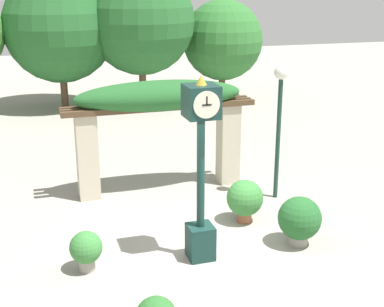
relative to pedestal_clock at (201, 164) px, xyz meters
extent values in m
plane|color=gray|center=(0.15, 0.28, -1.78)|extent=(60.00, 60.00, 0.00)
cube|color=#14332D|center=(0.00, 0.00, -1.46)|extent=(0.45, 0.45, 0.63)
cylinder|color=#14332D|center=(0.00, 0.00, -0.18)|extent=(0.14, 0.14, 1.93)
cylinder|color=gold|center=(0.00, 0.00, 0.81)|extent=(0.22, 0.22, 0.04)
cube|color=#14332D|center=(0.00, 0.00, 1.10)|extent=(0.54, 0.54, 0.54)
cylinder|color=beige|center=(0.00, -0.28, 1.10)|extent=(0.44, 0.02, 0.44)
cylinder|color=beige|center=(0.00, 0.28, 1.10)|extent=(0.44, 0.02, 0.44)
cube|color=black|center=(0.00, -0.30, 1.10)|extent=(0.16, 0.01, 0.02)
cube|color=black|center=(0.00, -0.30, 1.17)|extent=(0.02, 0.01, 0.14)
cone|color=gold|center=(0.00, 0.00, 1.45)|extent=(0.19, 0.19, 0.16)
cube|color=#BCB299|center=(-1.55, 3.46, -0.79)|extent=(0.47, 0.47, 1.98)
cube|color=#BCB299|center=(1.85, 3.46, -0.79)|extent=(0.47, 0.47, 1.98)
cube|color=#4C3823|center=(0.15, 3.22, 0.26)|extent=(4.47, 0.12, 0.12)
cube|color=#4C3823|center=(0.15, 3.46, 0.26)|extent=(4.47, 0.12, 0.12)
cube|color=#4C3823|center=(0.15, 3.69, 0.26)|extent=(4.47, 0.12, 0.12)
ellipsoid|color=#235B28|center=(0.15, 3.46, 0.50)|extent=(3.90, 1.07, 0.70)
cylinder|color=#9E563D|center=(1.35, 1.17, -1.65)|extent=(0.30, 0.30, 0.24)
sphere|color=#387A38|center=(1.35, 1.17, -1.25)|extent=(0.75, 0.75, 0.75)
cylinder|color=gray|center=(1.93, -0.07, -1.66)|extent=(0.35, 0.35, 0.23)
sphere|color=#235B28|center=(1.93, -0.07, -1.24)|extent=(0.82, 0.82, 0.82)
cylinder|color=gray|center=(-2.00, 0.16, -1.66)|extent=(0.28, 0.28, 0.22)
sphere|color=#387A38|center=(-2.00, 0.16, -1.34)|extent=(0.56, 0.56, 0.56)
cylinder|color=#19382D|center=(2.55, 2.19, -0.41)|extent=(0.10, 0.10, 2.73)
sphere|color=white|center=(2.55, 2.19, 1.11)|extent=(0.31, 0.31, 0.31)
cylinder|color=brown|center=(-1.30, 13.21, -0.96)|extent=(0.28, 0.28, 1.64)
sphere|color=#235B28|center=(-1.30, 13.21, 1.35)|extent=(4.25, 4.25, 4.25)
cylinder|color=brown|center=(1.72, 12.55, -0.84)|extent=(0.28, 0.28, 1.87)
sphere|color=#235B28|center=(1.72, 12.55, 1.54)|extent=(4.14, 4.14, 4.14)
cylinder|color=brown|center=(5.34, 13.21, -1.15)|extent=(0.28, 0.28, 1.24)
sphere|color=#2D6B2D|center=(5.34, 13.21, 0.64)|extent=(3.36, 3.36, 3.36)
camera|label=1|loc=(-2.72, -8.17, 2.96)|focal=50.00mm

